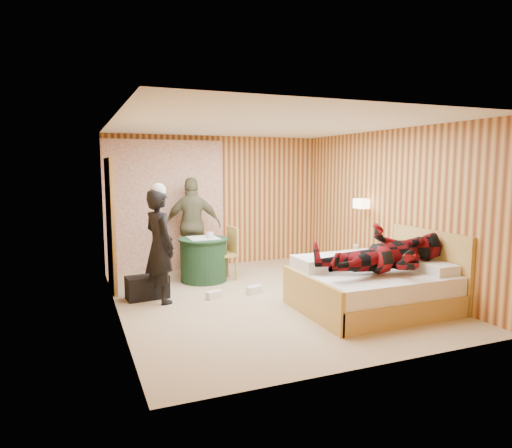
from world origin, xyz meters
name	(u,v)px	position (x,y,z in m)	size (l,w,h in m)	color
floor	(267,298)	(0.00, 0.00, 0.00)	(4.20, 5.00, 0.01)	tan
ceiling	(268,125)	(0.00, 0.00, 2.50)	(4.20, 5.00, 0.01)	white
wall_back	(216,201)	(0.00, 2.50, 1.25)	(4.20, 0.02, 2.50)	#E8B059
wall_left	(115,220)	(-2.10, 0.00, 1.25)	(0.02, 5.00, 2.50)	#E8B059
wall_right	(387,208)	(2.10, 0.00, 1.25)	(0.02, 5.00, 2.50)	#E8B059
curtain	(165,206)	(-1.00, 2.43, 1.20)	(2.20, 0.08, 2.40)	silver
doorway	(110,224)	(-2.06, 1.40, 1.02)	(0.06, 0.90, 2.05)	black
wall_lamp	(362,204)	(1.92, 0.45, 1.30)	(0.26, 0.24, 0.16)	gold
bed	(373,287)	(1.13, -0.99, 0.30)	(1.96, 1.51, 1.04)	#D8B258
nightstand	(360,265)	(1.88, 0.39, 0.26)	(0.38, 0.52, 0.50)	#D8B258
round_table	(204,259)	(-0.59, 1.34, 0.37)	(0.83, 0.83, 0.74)	#1F4426
chair_far	(194,243)	(-0.58, 2.00, 0.54)	(0.46, 0.46, 0.93)	#D8B258
chair_near	(227,249)	(-0.18, 1.30, 0.52)	(0.45, 0.45, 0.90)	#D8B258
duffel_bag	(147,287)	(-1.63, 0.64, 0.17)	(0.60, 0.32, 0.34)	black
sneaker_left	(254,290)	(-0.09, 0.29, 0.06)	(0.26, 0.10, 0.11)	silver
sneaker_right	(214,295)	(-0.73, 0.27, 0.05)	(0.25, 0.10, 0.11)	silver
woman_standing	(160,246)	(-1.48, 0.40, 0.81)	(0.59, 0.39, 1.61)	black
man_at_table	(193,225)	(-0.59, 2.03, 0.86)	(1.01, 0.42, 1.72)	#676644
man_on_bed	(387,242)	(1.15, -1.22, 0.95)	(1.77, 0.67, 0.86)	#66090E
book_lower	(362,251)	(1.88, 0.34, 0.51)	(0.17, 0.22, 0.02)	silver
book_upper	(362,250)	(1.88, 0.34, 0.53)	(0.16, 0.22, 0.02)	silver
cup_nightstand	(356,247)	(1.88, 0.52, 0.55)	(0.10, 0.10, 0.09)	silver
cup_table	(210,235)	(-0.49, 1.29, 0.79)	(0.12, 0.12, 0.10)	silver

